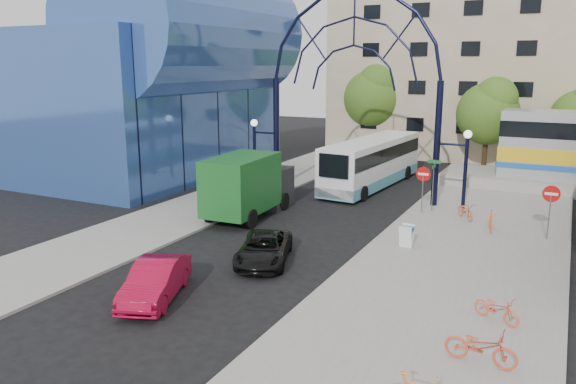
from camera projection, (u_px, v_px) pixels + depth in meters
The scene contains 20 objects.
ground at pixel (221, 273), 21.61m from camera, with size 120.00×120.00×0.00m, color black.
sidewalk_east at pixel (454, 272), 21.57m from camera, with size 8.00×56.00×0.12m, color gray.
plaza_west at pixel (181, 215), 29.67m from camera, with size 5.00×50.00×0.12m, color gray.
gateway_arch at pixel (354, 51), 31.88m from camera, with size 13.64×0.44×12.10m.
stop_sign at pixel (423, 178), 29.50m from camera, with size 0.80×0.07×2.50m.
do_not_enter_sign at pixel (551, 199), 25.04m from camera, with size 0.76×0.07×2.48m.
street_name_sign at pixel (433, 174), 29.82m from camera, with size 0.70×0.70×2.80m.
sandwich_board at pixel (407, 233), 24.19m from camera, with size 0.55×0.61×0.99m.
transit_hall at pixel (155, 81), 39.88m from camera, with size 16.50×18.00×14.50m.
apartment_block at pixel (457, 74), 49.60m from camera, with size 20.00×12.10×14.00m.
tree_north_a at pixel (490, 110), 40.46m from camera, with size 4.48×4.48×7.00m.
tree_north_b at pixel (374, 95), 48.18m from camera, with size 5.12×5.12×8.00m.
city_bus at pixel (372, 162), 36.60m from camera, with size 3.34×11.42×3.09m.
green_truck at pixel (249, 185), 29.42m from camera, with size 2.83×6.68×3.31m.
black_suv at pixel (264, 249), 22.68m from camera, with size 1.93×4.19×1.16m, color black.
red_sedan at pixel (156, 281), 19.11m from camera, with size 1.42×4.06×1.34m, color #A80A2D.
bike_near_a at pixel (466, 211), 28.63m from camera, with size 0.57×1.64×0.86m, color #D2552A.
bike_near_b at pixel (491, 221), 26.65m from camera, with size 0.45×1.59×0.96m, color #FF6533.
bike_far_a at pixel (497, 308), 17.26m from camera, with size 0.55×1.57×0.82m, color #F44D30.
bike_far_c at pixel (481, 347), 14.76m from camera, with size 0.66×1.90×1.00m, color #D5462A.
Camera 1 is at (11.46, -17.02, 7.89)m, focal length 35.00 mm.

